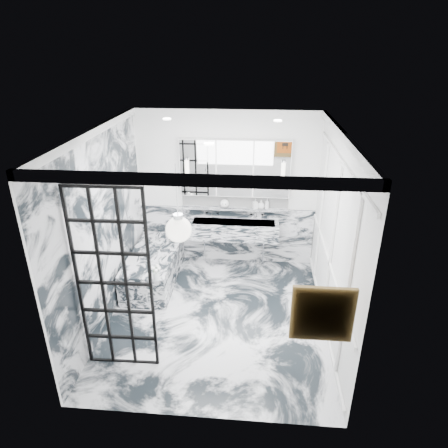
# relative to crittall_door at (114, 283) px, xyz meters

# --- Properties ---
(floor) EXTENTS (3.60, 3.60, 0.00)m
(floor) POSITION_rel_crittall_door_xyz_m (1.10, 1.04, -1.21)
(floor) COLOR silver
(floor) RESTS_ON ground
(ceiling) EXTENTS (3.60, 3.60, 0.00)m
(ceiling) POSITION_rel_crittall_door_xyz_m (1.10, 1.04, 1.59)
(ceiling) COLOR white
(ceiling) RESTS_ON wall_back
(wall_back) EXTENTS (3.60, 0.00, 3.60)m
(wall_back) POSITION_rel_crittall_door_xyz_m (1.10, 2.84, 0.19)
(wall_back) COLOR white
(wall_back) RESTS_ON floor
(wall_front) EXTENTS (3.60, 0.00, 3.60)m
(wall_front) POSITION_rel_crittall_door_xyz_m (1.10, -0.76, 0.19)
(wall_front) COLOR white
(wall_front) RESTS_ON floor
(wall_left) EXTENTS (0.00, 3.60, 3.60)m
(wall_left) POSITION_rel_crittall_door_xyz_m (-0.50, 1.04, 0.19)
(wall_left) COLOR white
(wall_left) RESTS_ON floor
(wall_right) EXTENTS (0.00, 3.60, 3.60)m
(wall_right) POSITION_rel_crittall_door_xyz_m (2.70, 1.04, 0.19)
(wall_right) COLOR white
(wall_right) RESTS_ON floor
(marble_clad_back) EXTENTS (3.18, 0.05, 1.05)m
(marble_clad_back) POSITION_rel_crittall_door_xyz_m (1.10, 2.82, -0.68)
(marble_clad_back) COLOR silver
(marble_clad_back) RESTS_ON floor
(marble_clad_left) EXTENTS (0.02, 3.56, 2.68)m
(marble_clad_left) POSITION_rel_crittall_door_xyz_m (-0.48, 1.04, 0.13)
(marble_clad_left) COLOR silver
(marble_clad_left) RESTS_ON floor
(panel_molding) EXTENTS (0.03, 3.40, 2.30)m
(panel_molding) POSITION_rel_crittall_door_xyz_m (2.68, 1.04, 0.09)
(panel_molding) COLOR white
(panel_molding) RESTS_ON floor
(soap_bottle_a) EXTENTS (0.07, 0.08, 0.19)m
(soap_bottle_a) POSITION_rel_crittall_door_xyz_m (1.83, 2.75, -0.02)
(soap_bottle_a) COLOR #8C5919
(soap_bottle_a) RESTS_ON ledge
(soap_bottle_b) EXTENTS (0.11, 0.11, 0.19)m
(soap_bottle_b) POSITION_rel_crittall_door_xyz_m (1.62, 2.75, -0.02)
(soap_bottle_b) COLOR #4C4C51
(soap_bottle_b) RESTS_ON ledge
(soap_bottle_c) EXTENTS (0.13, 0.13, 0.16)m
(soap_bottle_c) POSITION_rel_crittall_door_xyz_m (1.73, 2.75, -0.03)
(soap_bottle_c) COLOR silver
(soap_bottle_c) RESTS_ON ledge
(face_pot) EXTENTS (0.16, 0.16, 0.16)m
(face_pot) POSITION_rel_crittall_door_xyz_m (1.07, 2.75, -0.04)
(face_pot) COLOR white
(face_pot) RESTS_ON ledge
(amber_bottle) EXTENTS (0.04, 0.04, 0.10)m
(amber_bottle) POSITION_rel_crittall_door_xyz_m (1.70, 2.75, -0.07)
(amber_bottle) COLOR #8C5919
(amber_bottle) RESTS_ON ledge
(flower_vase) EXTENTS (0.09, 0.09, 0.12)m
(flower_vase) POSITION_rel_crittall_door_xyz_m (0.19, 1.12, -0.60)
(flower_vase) COLOR silver
(flower_vase) RESTS_ON bathtub
(crittall_door) EXTENTS (0.88, 0.05, 2.41)m
(crittall_door) POSITION_rel_crittall_door_xyz_m (0.00, 0.00, 0.00)
(crittall_door) COLOR black
(crittall_door) RESTS_ON floor
(artwork) EXTENTS (0.50, 0.05, 0.50)m
(artwork) POSITION_rel_crittall_door_xyz_m (2.30, -0.72, 0.25)
(artwork) COLOR #B54212
(artwork) RESTS_ON wall_front
(pendant_light) EXTENTS (0.27, 0.27, 0.27)m
(pendant_light) POSITION_rel_crittall_door_xyz_m (0.86, -0.24, 0.85)
(pendant_light) COLOR white
(pendant_light) RESTS_ON ceiling
(trough_sink) EXTENTS (1.60, 0.45, 0.30)m
(trough_sink) POSITION_rel_crittall_door_xyz_m (1.25, 2.60, -0.48)
(trough_sink) COLOR silver
(trough_sink) RESTS_ON wall_back
(ledge) EXTENTS (1.90, 0.14, 0.04)m
(ledge) POSITION_rel_crittall_door_xyz_m (1.25, 2.76, -0.14)
(ledge) COLOR silver
(ledge) RESTS_ON wall_back
(subway_tile) EXTENTS (1.90, 0.03, 0.23)m
(subway_tile) POSITION_rel_crittall_door_xyz_m (1.25, 2.82, -0.00)
(subway_tile) COLOR white
(subway_tile) RESTS_ON wall_back
(mirror_cabinet) EXTENTS (1.90, 0.16, 1.00)m
(mirror_cabinet) POSITION_rel_crittall_door_xyz_m (1.25, 2.77, 0.61)
(mirror_cabinet) COLOR white
(mirror_cabinet) RESTS_ON wall_back
(sconce_left) EXTENTS (0.07, 0.07, 0.40)m
(sconce_left) POSITION_rel_crittall_door_xyz_m (0.43, 2.67, 0.57)
(sconce_left) COLOR white
(sconce_left) RESTS_ON mirror_cabinet
(sconce_right) EXTENTS (0.07, 0.07, 0.40)m
(sconce_right) POSITION_rel_crittall_door_xyz_m (2.07, 2.67, 0.57)
(sconce_right) COLOR white
(sconce_right) RESTS_ON mirror_cabinet
(bathtub) EXTENTS (0.75, 1.65, 0.55)m
(bathtub) POSITION_rel_crittall_door_xyz_m (-0.07, 1.94, -0.93)
(bathtub) COLOR silver
(bathtub) RESTS_ON floor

